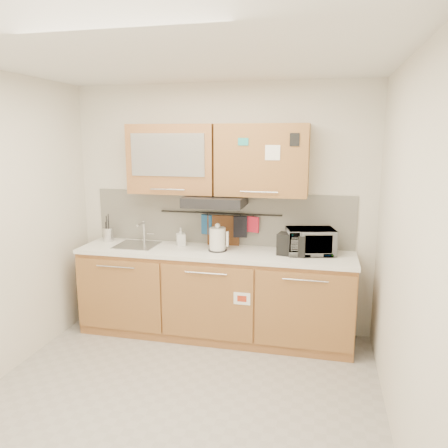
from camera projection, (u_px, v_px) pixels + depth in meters
The scene contains 20 objects.
floor at pixel (178, 399), 3.48m from camera, with size 3.20×3.20×0.00m, color #9E9993.
ceiling at pixel (170, 55), 2.97m from camera, with size 3.20×3.20×0.00m, color white.
wall_back at pixel (221, 209), 4.66m from camera, with size 3.20×3.20×0.00m, color silver.
wall_right at pixel (405, 254), 2.87m from camera, with size 3.00×3.00×0.00m, color silver.
base_cabinet at pixel (214, 298), 4.54m from camera, with size 2.80×0.64×0.88m.
countertop at pixel (214, 252), 4.44m from camera, with size 2.82×0.62×0.04m, color white.
backsplash at pixel (221, 218), 4.67m from camera, with size 2.80×0.02×0.56m, color silver.
upper_cabinets at pixel (216, 160), 4.39m from camera, with size 1.82×0.37×0.70m.
range_hood at pixel (215, 201), 4.40m from camera, with size 0.60×0.46×0.10m, color black.
sink at pixel (137, 245), 4.64m from camera, with size 0.42×0.40×0.26m.
utensil_rail at pixel (220, 213), 4.62m from camera, with size 0.02×0.02×1.30m, color black.
utensil_crock at pixel (108, 234), 4.82m from camera, with size 0.15×0.15×0.30m.
kettle at pixel (218, 240), 4.40m from camera, with size 0.21×0.18×0.29m.
toaster at pixel (292, 244), 4.25m from camera, with size 0.30×0.21×0.21m.
microwave at pixel (310, 241), 4.28m from camera, with size 0.46×0.31×0.25m, color #999999.
soap_bottle at pixel (181, 237), 4.62m from camera, with size 0.09×0.09×0.19m, color #999999.
cutting_board at pixel (223, 235), 4.64m from camera, with size 0.34×0.03×0.42m, color brown.
oven_mitt at pixel (207, 225), 4.66m from camera, with size 0.13×0.03×0.21m, color #1F538E.
dark_pouch at pixel (240, 227), 4.58m from camera, with size 0.14×0.04×0.22m, color black.
pot_holder at pixel (253, 224), 4.55m from camera, with size 0.13×0.02×0.16m, color red.
Camera 1 is at (1.06, -2.98, 2.06)m, focal length 35.00 mm.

